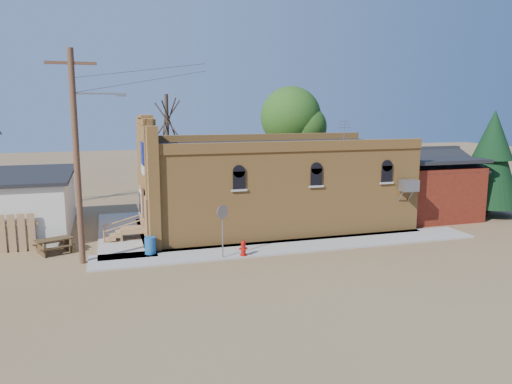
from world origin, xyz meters
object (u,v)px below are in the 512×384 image
object	(u,v)px
trash_barrel	(150,245)
brick_bar	(268,185)
stop_sign	(222,217)
utility_pole	(78,153)
fire_hydrant	(243,248)
picnic_table	(54,244)

from	to	relation	value
trash_barrel	brick_bar	bearing A→B (deg)	29.91
stop_sign	utility_pole	bearing A→B (deg)	162.38
stop_sign	fire_hydrant	bearing A→B (deg)	-6.26
brick_bar	stop_sign	size ratio (longest dim) A/B	6.86
fire_hydrant	trash_barrel	xyz separation A→B (m)	(-3.96, 1.50, 0.04)
utility_pole	fire_hydrant	world-z (taller)	utility_pole
fire_hydrant	picnic_table	bearing A→B (deg)	162.42
utility_pole	brick_bar	bearing A→B (deg)	23.69
brick_bar	utility_pole	xyz separation A→B (m)	(-9.79, -4.29, 2.43)
utility_pole	trash_barrel	xyz separation A→B (m)	(2.84, 0.30, -4.31)
brick_bar	trash_barrel	size ratio (longest dim) A/B	21.25
brick_bar	utility_pole	world-z (taller)	utility_pole
stop_sign	trash_barrel	distance (m)	3.67
brick_bar	trash_barrel	world-z (taller)	brick_bar
fire_hydrant	trash_barrel	distance (m)	4.24
fire_hydrant	picnic_table	world-z (taller)	fire_hydrant
brick_bar	fire_hydrant	size ratio (longest dim) A/B	23.62
utility_pole	trash_barrel	size ratio (longest dim) A/B	11.66
fire_hydrant	stop_sign	size ratio (longest dim) A/B	0.29
brick_bar	utility_pole	size ratio (longest dim) A/B	1.82
picnic_table	trash_barrel	bearing A→B (deg)	-44.49
brick_bar	picnic_table	xyz separation A→B (m)	(-11.14, -2.29, -1.90)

